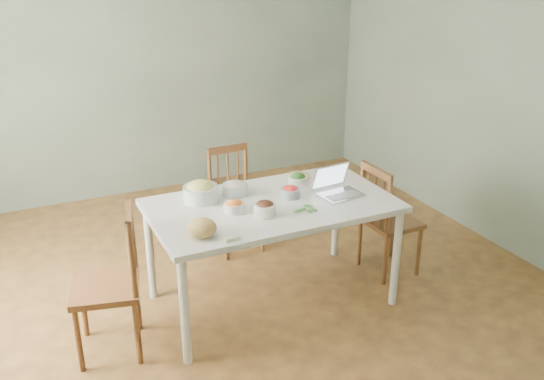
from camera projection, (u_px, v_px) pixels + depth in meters
name	position (u px, v px, depth m)	size (l,w,h in m)	color
floor	(238.00, 297.00, 4.62)	(5.00, 5.00, 0.00)	#472D19
wall_back	(145.00, 69.00, 6.20)	(5.00, 0.00, 2.70)	gray
wall_front	(506.00, 323.00, 2.02)	(5.00, 0.00, 2.70)	gray
wall_right	(503.00, 96.00, 5.09)	(0.00, 5.00, 2.70)	gray
dining_table	(272.00, 253.00, 4.43)	(1.76, 0.99, 0.82)	white
chair_far	(236.00, 201.00, 5.21)	(0.41, 0.39, 0.92)	#47230F
chair_left	(105.00, 284.00, 3.84)	(0.45, 0.43, 1.02)	#47230F
chair_right	(391.00, 219.00, 4.84)	(0.42, 0.40, 0.95)	#47230F
bread_boule	(202.00, 228.00, 3.75)	(0.19, 0.19, 0.12)	tan
butter_stick	(233.00, 239.00, 3.72)	(0.10, 0.03, 0.03)	#F4EFC9
bowl_squash	(201.00, 191.00, 4.29)	(0.26, 0.26, 0.15)	#EEDA6E
bowl_carrot	(234.00, 206.00, 4.12)	(0.15, 0.15, 0.08)	orange
bowl_onion	(235.00, 188.00, 4.40)	(0.19, 0.19, 0.10)	silver
bowl_mushroom	(265.00, 208.00, 4.06)	(0.15, 0.15, 0.10)	black
bowl_redpep	(290.00, 192.00, 4.36)	(0.15, 0.15, 0.09)	#B4121C
bowl_broccoli	(298.00, 179.00, 4.57)	(0.15, 0.15, 0.10)	#0C3208
flatbread	(298.00, 176.00, 4.74)	(0.20, 0.20, 0.02)	#D4B47A
basil_bunch	(304.00, 209.00, 4.15)	(0.19, 0.19, 0.02)	#22601F
laptop	(342.00, 183.00, 4.35)	(0.31, 0.28, 0.21)	silver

